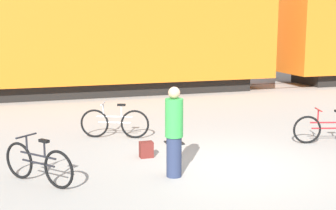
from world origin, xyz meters
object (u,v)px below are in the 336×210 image
Objects in this scene: bicycle_maroon at (330,129)px; bicycle_silver at (115,123)px; backpack at (146,150)px; traffic_cone at (174,133)px; freight_train at (123,21)px; person_in_green at (174,132)px; bicycle_black at (38,164)px.

bicycle_silver is at bearing 156.65° from bicycle_maroon.
backpack is 1.31m from traffic_cone.
freight_train is at bearing 107.81° from bicycle_maroon.
backpack is at bearing 149.71° from person_in_green.
bicycle_maroon reaches higher than backpack.
freight_train is at bearing 69.83° from bicycle_black.
bicycle_silver reaches higher than traffic_cone.
person_in_green is at bearing -108.35° from traffic_cone.
traffic_cone is (-3.52, 1.09, -0.10)m from bicycle_maroon.
freight_train is at bearing 80.87° from backpack.
freight_train is 71.45× the size of traffic_cone.
bicycle_silver is 3.31m from person_in_green.
freight_train reaches higher than bicycle_silver.
freight_train is 11.06m from bicycle_black.
bicycle_black reaches higher than bicycle_maroon.
bicycle_maroon is 6.75m from bicycle_black.
bicycle_black is 2.40× the size of traffic_cone.
bicycle_black is 3.71m from traffic_cone.
bicycle_maroon is 4.46m from person_in_green.
bicycle_maroon is at bearing -72.19° from freight_train.
traffic_cone is (0.93, 0.92, 0.08)m from backpack.
bicycle_maroon is at bearing -23.35° from bicycle_silver.
bicycle_silver is at bearing 56.07° from bicycle_black.
backpack is at bearing 23.96° from bicycle_black.
bicycle_silver is at bearing 142.25° from traffic_cone.
traffic_cone reaches higher than backpack.
backpack is at bearing 177.73° from bicycle_maroon.
freight_train is 24.32× the size of bicycle_silver.
freight_train is 23.21× the size of person_in_green.
bicycle_black is 2.47m from backpack.
freight_train is 7.85m from bicycle_silver.
bicycle_maroon is (2.98, -9.29, -2.51)m from freight_train.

